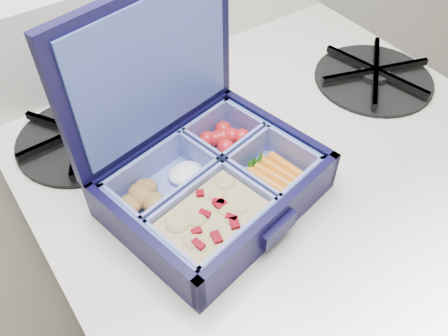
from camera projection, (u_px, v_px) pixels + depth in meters
stove at (257, 308)px, 1.02m from camera, size 0.66×0.66×0.98m
bento_box at (215, 185)px, 0.57m from camera, size 0.28×0.24×0.06m
burner_grate at (375, 74)px, 0.75m from camera, size 0.24×0.24×0.03m
burner_grate_rear at (80, 136)px, 0.66m from camera, size 0.18×0.18×0.02m
fork at (199, 126)px, 0.68m from camera, size 0.08×0.15×0.01m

